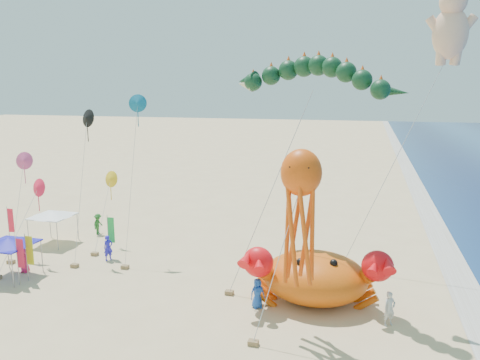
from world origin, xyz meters
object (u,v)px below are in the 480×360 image
crab_inflatable (315,276)px  canopy_white (52,214)px  dragon_kite (311,82)px  octopus_kite (300,206)px  canopy_blue (8,242)px  cherub_kite (451,24)px

crab_inflatable → canopy_white: crab_inflatable is taller
dragon_kite → octopus_kite: dragon_kite is taller
crab_inflatable → dragon_kite: size_ratio=0.60×
canopy_blue → crab_inflatable: bearing=4.6°
dragon_kite → canopy_blue: bearing=-168.5°
canopy_white → canopy_blue: bearing=-76.1°
dragon_kite → canopy_white: bearing=172.2°
dragon_kite → cherub_kite: (8.15, 5.75, 3.65)m
cherub_kite → canopy_white: bearing=-174.2°
crab_inflatable → canopy_white: (-21.36, 5.09, 0.85)m
canopy_blue → canopy_white: same height
cherub_kite → octopus_kite: cherub_kite is taller
crab_inflatable → cherub_kite: (7.32, 8.02, 14.69)m
canopy_blue → cherub_kite: bearing=19.6°
crab_inflatable → cherub_kite: 18.27m
octopus_kite → canopy_blue: bearing=173.3°
octopus_kite → crab_inflatable: bearing=83.6°
canopy_blue → canopy_white: 6.88m
dragon_kite → canopy_white: dragon_kite is taller
cherub_kite → octopus_kite: size_ratio=1.97×
dragon_kite → canopy_blue: dragon_kite is taller
cherub_kite → canopy_blue: cherub_kite is taller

